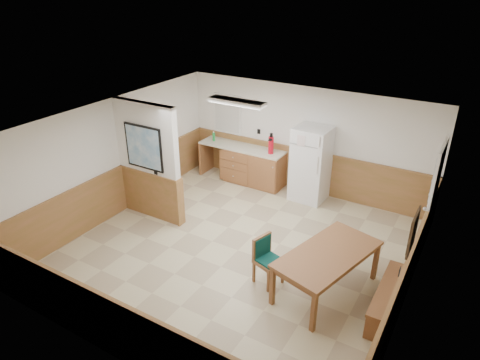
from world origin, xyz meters
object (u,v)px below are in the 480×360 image
Objects in this scene: dining_table at (328,258)px; dining_bench at (389,294)px; soap_bottle at (214,137)px; refrigerator at (311,164)px; fire_extinguisher at (271,145)px; dining_chair at (265,256)px.

dining_bench is (0.99, 0.02, -0.32)m from dining_table.
soap_bottle is (-5.11, 2.88, 0.67)m from dining_bench.
soap_bottle is (-2.64, 0.03, 0.15)m from refrigerator.
dining_bench is at bearing -46.88° from refrigerator.
dining_bench is 4.58m from fire_extinguisher.
dining_table is at bearing -60.51° from refrigerator.
dining_table is 3.85m from fire_extinguisher.
soap_bottle is at bearing 150.55° from dining_bench.
refrigerator is 3.43× the size of fire_extinguisher.
dining_table reaches higher than dining_bench.
dining_chair is (0.51, -3.13, -0.37)m from refrigerator.
dining_chair is 4.49m from soap_bottle.
soap_bottle is at bearing -172.29° from fire_extinguisher.
refrigerator is at bearing 116.32° from dining_chair.
fire_extinguisher is (-2.50, 2.89, 0.46)m from dining_table.
dining_table is at bearing -35.17° from soap_bottle.
fire_extinguisher is at bearing -178.95° from refrigerator.
soap_bottle reaches higher than dining_chair.
dining_chair is at bearing -149.86° from dining_table.
refrigerator is at bearing 132.47° from dining_table.
refrigerator is 3.81m from dining_bench.
fire_extinguisher is at bearing 146.01° from dining_table.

